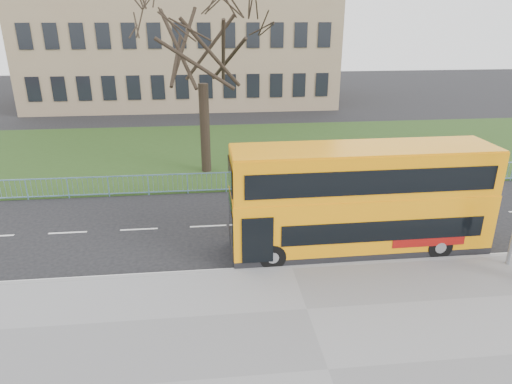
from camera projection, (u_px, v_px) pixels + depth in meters
ground at (285, 249)px, 18.13m from camera, size 120.00×120.00×0.00m
pavement at (328, 371)px, 11.86m from camera, size 80.00×10.50×0.12m
kerb at (292, 268)px, 16.67m from camera, size 80.00×0.20×0.14m
grass_verge at (250, 150)px, 31.36m from camera, size 80.00×15.40×0.08m
guard_railing at (264, 181)px, 24.05m from camera, size 40.00×0.12×1.10m
bare_tree at (202, 65)px, 24.86m from camera, size 8.49×8.49×12.13m
civic_building at (183, 33)px, 47.51m from camera, size 30.00×15.00×14.00m
yellow_bus at (361, 197)px, 17.36m from camera, size 9.93×2.47×4.15m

